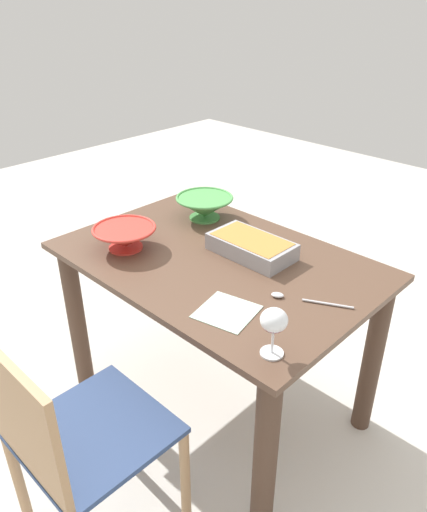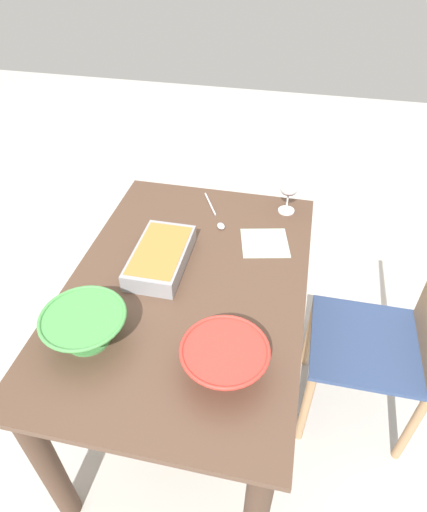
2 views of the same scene
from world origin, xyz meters
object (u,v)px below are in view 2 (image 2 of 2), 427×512
object	(u,v)px
napkin	(265,243)
chair	(391,342)
mixing_bowl	(85,326)
dining_table	(189,315)
wine_glass	(289,189)
serving_spoon	(217,217)
casserole_dish	(161,256)
small_bowl	(225,358)

from	to	relation	value
napkin	chair	bearing A→B (deg)	74.01
chair	mixing_bowl	bearing A→B (deg)	-67.01
dining_table	napkin	distance (m)	0.41
dining_table	wine_glass	size ratio (longest dim) A/B	7.97
wine_glass	serving_spoon	bearing A→B (deg)	-67.40
dining_table	casserole_dish	distance (m)	0.25
wine_glass	casserole_dish	world-z (taller)	wine_glass
dining_table	wine_glass	bearing A→B (deg)	149.36
wine_glass	casserole_dish	distance (m)	0.62
small_bowl	casserole_dish	bearing A→B (deg)	-141.75
mixing_bowl	serving_spoon	xyz separation A→B (m)	(-0.71, 0.26, -0.05)
dining_table	small_bowl	bearing A→B (deg)	31.48
wine_glass	mixing_bowl	xyz separation A→B (m)	(0.83, -0.55, -0.05)
wine_glass	mixing_bowl	bearing A→B (deg)	-33.43
chair	serving_spoon	distance (m)	0.86
casserole_dish	napkin	xyz separation A→B (m)	(-0.20, 0.36, -0.04)
wine_glass	chair	bearing A→B (deg)	50.44
wine_glass	casserole_dish	bearing A→B (deg)	-44.00
serving_spoon	small_bowl	bearing A→B (deg)	13.47
casserole_dish	wine_glass	bearing A→B (deg)	136.00
chair	mixing_bowl	world-z (taller)	mixing_bowl
serving_spoon	casserole_dish	bearing A→B (deg)	-24.01
mixing_bowl	small_bowl	size ratio (longest dim) A/B	1.02
chair	serving_spoon	xyz separation A→B (m)	(-0.28, -0.76, 0.29)
napkin	wine_glass	bearing A→B (deg)	165.15
small_bowl	serving_spoon	size ratio (longest dim) A/B	1.01
chair	napkin	world-z (taller)	chair
wine_glass	serving_spoon	size ratio (longest dim) A/B	0.61
wine_glass	casserole_dish	xyz separation A→B (m)	(0.44, -0.43, -0.07)
casserole_dish	serving_spoon	world-z (taller)	casserole_dish
casserole_dish	mixing_bowl	size ratio (longest dim) A/B	1.29
chair	napkin	size ratio (longest dim) A/B	4.82
serving_spoon	napkin	world-z (taller)	serving_spoon
wine_glass	mixing_bowl	size ratio (longest dim) A/B	0.59
mixing_bowl	small_bowl	bearing A→B (deg)	87.27
chair	serving_spoon	world-z (taller)	chair
dining_table	mixing_bowl	bearing A→B (deg)	-37.79
dining_table	serving_spoon	size ratio (longest dim) A/B	4.85
serving_spoon	napkin	xyz separation A→B (m)	(0.12, 0.22, -0.01)
napkin	casserole_dish	bearing A→B (deg)	-60.76
dining_table	chair	xyz separation A→B (m)	(-0.13, 0.78, -0.11)
mixing_bowl	serving_spoon	size ratio (longest dim) A/B	1.03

